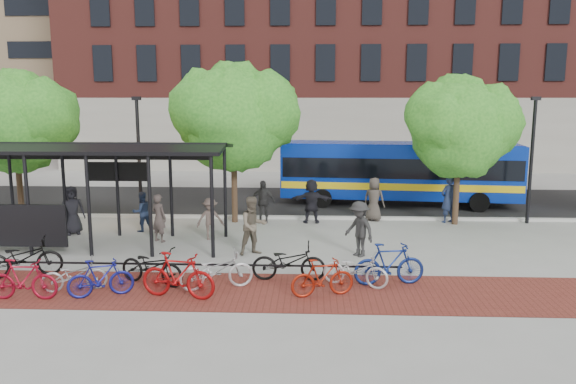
{
  "coord_description": "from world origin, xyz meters",
  "views": [
    {
      "loc": [
        0.18,
        -19.25,
        5.17
      ],
      "look_at": [
        -0.72,
        1.41,
        1.6
      ],
      "focal_mm": 35.0,
      "sensor_mm": 36.0,
      "label": 1
    }
  ],
  "objects_px": {
    "bike_8": "(289,262)",
    "pedestrian_4": "(263,202)",
    "bike_1": "(23,279)",
    "bike_10": "(355,269)",
    "pedestrian_7": "(448,199)",
    "pedestrian_1": "(159,218)",
    "bike_3": "(101,278)",
    "bike_6": "(216,270)",
    "pedestrian_2": "(142,212)",
    "bus": "(399,169)",
    "pedestrian_5": "(311,201)",
    "lamp_post_right": "(532,156)",
    "bike_11": "(389,264)",
    "bike_9": "(322,278)",
    "pedestrian_3": "(210,219)",
    "pedestrian_8": "(253,226)",
    "bus_shelter": "(70,160)",
    "pedestrian_0": "(72,210)",
    "lamp_post_left": "(139,155)",
    "bike_5": "(178,275)",
    "tree_c": "(462,124)",
    "bike_0": "(23,258)",
    "tree_a": "(17,118)",
    "pedestrian_6": "(374,199)",
    "bike_4": "(152,266)",
    "tree_b": "(236,113)",
    "bike_2": "(75,275)"
  },
  "relations": [
    {
      "from": "bus_shelter",
      "to": "pedestrian_6",
      "type": "relative_size",
      "value": 5.82
    },
    {
      "from": "bike_2",
      "to": "bus",
      "type": "bearing_deg",
      "value": -57.78
    },
    {
      "from": "bike_4",
      "to": "bike_8",
      "type": "bearing_deg",
      "value": -61.45
    },
    {
      "from": "lamp_post_right",
      "to": "bike_11",
      "type": "distance_m",
      "value": 10.56
    },
    {
      "from": "tree_b",
      "to": "pedestrian_4",
      "type": "distance_m",
      "value": 3.74
    },
    {
      "from": "bike_6",
      "to": "pedestrian_8",
      "type": "relative_size",
      "value": 1.04
    },
    {
      "from": "bike_8",
      "to": "pedestrian_2",
      "type": "bearing_deg",
      "value": 46.34
    },
    {
      "from": "lamp_post_right",
      "to": "bus_shelter",
      "type": "bearing_deg",
      "value": -166.61
    },
    {
      "from": "bike_8",
      "to": "pedestrian_4",
      "type": "xyz_separation_m",
      "value": [
        -1.37,
        7.26,
        0.33
      ]
    },
    {
      "from": "pedestrian_7",
      "to": "bike_8",
      "type": "bearing_deg",
      "value": 20.89
    },
    {
      "from": "bike_6",
      "to": "bike_10",
      "type": "relative_size",
      "value": 1.09
    },
    {
      "from": "lamp_post_left",
      "to": "bike_10",
      "type": "bearing_deg",
      "value": -43.87
    },
    {
      "from": "bike_6",
      "to": "pedestrian_2",
      "type": "relative_size",
      "value": 1.3
    },
    {
      "from": "lamp_post_right",
      "to": "bike_3",
      "type": "xyz_separation_m",
      "value": [
        -14.28,
        -9.15,
        -2.24
      ]
    },
    {
      "from": "bus_shelter",
      "to": "pedestrian_5",
      "type": "distance_m",
      "value": 9.34
    },
    {
      "from": "bike_4",
      "to": "pedestrian_0",
      "type": "relative_size",
      "value": 1.09
    },
    {
      "from": "bike_1",
      "to": "pedestrian_5",
      "type": "distance_m",
      "value": 11.72
    },
    {
      "from": "bus_shelter",
      "to": "pedestrian_1",
      "type": "bearing_deg",
      "value": 10.62
    },
    {
      "from": "bike_4",
      "to": "pedestrian_0",
      "type": "bearing_deg",
      "value": 60.54
    },
    {
      "from": "tree_c",
      "to": "bike_3",
      "type": "xyz_separation_m",
      "value": [
        -11.36,
        -8.9,
        -3.55
      ]
    },
    {
      "from": "pedestrian_4",
      "to": "pedestrian_5",
      "type": "bearing_deg",
      "value": 10.14
    },
    {
      "from": "tree_c",
      "to": "bike_10",
      "type": "height_order",
      "value": "tree_c"
    },
    {
      "from": "bus",
      "to": "bike_8",
      "type": "bearing_deg",
      "value": -107.46
    },
    {
      "from": "bike_9",
      "to": "pedestrian_4",
      "type": "height_order",
      "value": "pedestrian_4"
    },
    {
      "from": "bike_3",
      "to": "pedestrian_6",
      "type": "xyz_separation_m",
      "value": [
        8.04,
        9.35,
        0.41
      ]
    },
    {
      "from": "bike_5",
      "to": "pedestrian_8",
      "type": "bearing_deg",
      "value": -8.5
    },
    {
      "from": "bus_shelter",
      "to": "pedestrian_0",
      "type": "xyz_separation_m",
      "value": [
        -0.69,
        1.48,
        -2.08
      ]
    },
    {
      "from": "tree_c",
      "to": "bike_0",
      "type": "relative_size",
      "value": 2.74
    },
    {
      "from": "bike_1",
      "to": "bike_10",
      "type": "xyz_separation_m",
      "value": [
        8.56,
        1.4,
        -0.06
      ]
    },
    {
      "from": "bus",
      "to": "pedestrian_1",
      "type": "height_order",
      "value": "bus"
    },
    {
      "from": "tree_a",
      "to": "bike_1",
      "type": "relative_size",
      "value": 3.44
    },
    {
      "from": "pedestrian_7",
      "to": "pedestrian_1",
      "type": "bearing_deg",
      "value": -12.11
    },
    {
      "from": "bus_shelter",
      "to": "tree_c",
      "type": "bearing_deg",
      "value": 15.06
    },
    {
      "from": "tree_a",
      "to": "bus",
      "type": "height_order",
      "value": "tree_a"
    },
    {
      "from": "pedestrian_6",
      "to": "bike_4",
      "type": "bearing_deg",
      "value": 73.48
    },
    {
      "from": "lamp_post_left",
      "to": "pedestrian_1",
      "type": "relative_size",
      "value": 2.96
    },
    {
      "from": "bike_5",
      "to": "pedestrian_0",
      "type": "relative_size",
      "value": 1.1
    },
    {
      "from": "pedestrian_0",
      "to": "pedestrian_1",
      "type": "height_order",
      "value": "pedestrian_0"
    },
    {
      "from": "pedestrian_3",
      "to": "pedestrian_8",
      "type": "bearing_deg",
      "value": -66.84
    },
    {
      "from": "lamp_post_left",
      "to": "pedestrian_8",
      "type": "distance_m",
      "value": 7.51
    },
    {
      "from": "bike_10",
      "to": "pedestrian_0",
      "type": "height_order",
      "value": "pedestrian_0"
    },
    {
      "from": "tree_b",
      "to": "bike_5",
      "type": "bearing_deg",
      "value": -92.2
    },
    {
      "from": "lamp_post_right",
      "to": "bike_9",
      "type": "bearing_deg",
      "value": -133.87
    },
    {
      "from": "lamp_post_left",
      "to": "pedestrian_6",
      "type": "relative_size",
      "value": 2.82
    },
    {
      "from": "bike_9",
      "to": "pedestrian_7",
      "type": "height_order",
      "value": "pedestrian_7"
    },
    {
      "from": "bike_0",
      "to": "bike_8",
      "type": "bearing_deg",
      "value": -108.11
    },
    {
      "from": "bike_3",
      "to": "pedestrian_7",
      "type": "xyz_separation_m",
      "value": [
        11.04,
        9.16,
        0.47
      ]
    },
    {
      "from": "bus_shelter",
      "to": "tree_c",
      "type": "height_order",
      "value": "tree_c"
    },
    {
      "from": "bike_9",
      "to": "pedestrian_6",
      "type": "distance_m",
      "value": 9.37
    },
    {
      "from": "bike_10",
      "to": "pedestrian_5",
      "type": "bearing_deg",
      "value": 28.88
    }
  ]
}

